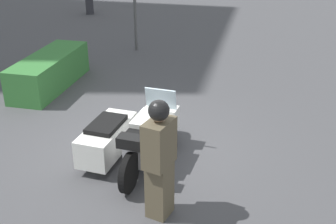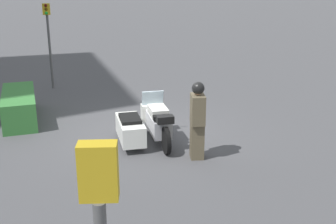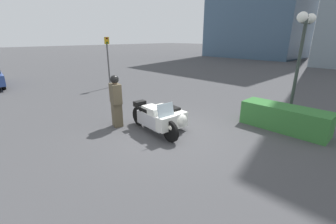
% 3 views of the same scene
% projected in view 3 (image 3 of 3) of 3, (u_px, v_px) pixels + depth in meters
% --- Properties ---
extents(ground_plane, '(160.00, 160.00, 0.00)m').
position_uv_depth(ground_plane, '(169.00, 134.00, 7.42)').
color(ground_plane, '#424244').
extents(police_motorcycle, '(2.45, 1.47, 1.16)m').
position_uv_depth(police_motorcycle, '(163.00, 117.00, 7.58)').
color(police_motorcycle, black).
rests_on(police_motorcycle, ground).
extents(officer_rider, '(0.56, 0.42, 1.83)m').
position_uv_depth(officer_rider, '(116.00, 100.00, 7.78)').
color(officer_rider, brown).
rests_on(officer_rider, ground).
extents(hedge_bush_curbside, '(2.77, 0.91, 0.82)m').
position_uv_depth(hedge_bush_curbside, '(284.00, 118.00, 7.67)').
color(hedge_bush_curbside, '#337033').
rests_on(hedge_bush_curbside, ground).
extents(twin_lamp_post, '(0.35, 1.29, 3.85)m').
position_uv_depth(twin_lamp_post, '(303.00, 38.00, 8.04)').
color(twin_lamp_post, '#2D3833').
rests_on(twin_lamp_post, ground).
extents(traffic_light_far, '(0.23, 0.29, 3.04)m').
position_uv_depth(traffic_light_far, '(108.00, 55.00, 13.56)').
color(traffic_light_far, '#4C4C4C').
rests_on(traffic_light_far, ground).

